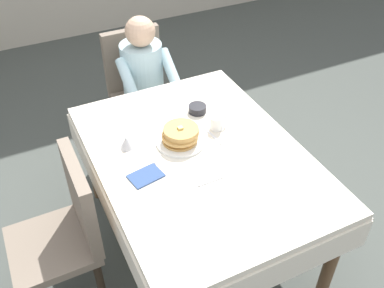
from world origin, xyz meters
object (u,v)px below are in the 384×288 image
Objects in this scene: chair_diner at (138,83)px; fork_left_of_plate at (151,154)px; spoon_near_edge at (211,181)px; plate_breakfast at (181,141)px; cup_coffee at (217,123)px; chair_left_side at (67,227)px; diner_person at (145,77)px; syrup_pitcher at (126,142)px; dining_table_main at (199,166)px; bowl_butter at (197,109)px; breakfast_stack at (181,134)px; knife_right_of_plate at (212,135)px.

fork_left_of_plate is (-0.30, -1.05, 0.21)m from chair_diner.
fork_left_of_plate is 1.20× the size of spoon_near_edge.
cup_coffee reaches higher than plate_breakfast.
spoon_near_edge is (0.73, -0.22, 0.21)m from chair_left_side.
diner_person is at bearing -16.95° from fork_left_of_plate.
syrup_pitcher is (-0.29, 0.09, 0.03)m from plate_breakfast.
chair_diner is 8.23× the size of cup_coffee.
bowl_butter reaches higher than dining_table_main.
breakfast_stack is at bearing -133.81° from bowl_butter.
chair_left_side is 5.17× the size of fork_left_of_plate.
chair_diner and chair_left_side have the same top height.
bowl_butter is (0.94, 0.36, 0.23)m from chair_left_side.
plate_breakfast is (-0.05, 0.14, 0.10)m from dining_table_main.
plate_breakfast is at bearing -79.24° from chair_left_side.
fork_left_of_plate is (0.53, 0.12, 0.21)m from chair_left_side.
chair_diner reaches higher than spoon_near_edge.
spoon_near_edge is (0.01, -0.35, -0.01)m from plate_breakfast.
breakfast_stack is at bearing 78.10° from knife_right_of_plate.
knife_right_of_plate is at bearing -5.77° from breakfast_stack.
breakfast_stack reaches higher than bowl_butter.
diner_person is at bearing 99.20° from bowl_butter.
cup_coffee is at bearing -82.74° from bowl_butter.
chair_left_side is (-0.77, 0.00, -0.12)m from dining_table_main.
spoon_near_edge is (-0.21, -0.58, -0.02)m from bowl_butter.
knife_right_of_plate is (0.19, -0.02, -0.06)m from breakfast_stack.
plate_breakfast is 1.56× the size of fork_left_of_plate.
chair_diner is 1.41m from spoon_near_edge.
fork_left_of_plate is at bearing -77.57° from chair_left_side.
syrup_pitcher is at bearing 70.83° from knife_right_of_plate.
syrup_pitcher is (-0.53, 0.07, -0.01)m from cup_coffee.
fork_left_of_plate is at bearing 120.22° from spoon_near_edge.
syrup_pitcher is 0.44× the size of fork_left_of_plate.
dining_table_main is 1.02m from diner_person.
chair_diner is at bearing 83.74° from breakfast_stack.
diner_person reaches higher than fork_left_of_plate.
knife_right_of_plate is at bearing -140.65° from cup_coffee.
cup_coffee is 0.63× the size of fork_left_of_plate.
spoon_near_edge is at bearing -88.94° from breakfast_stack.
knife_right_of_plate is (-0.03, -0.25, -0.02)m from bowl_butter.
syrup_pitcher reaches higher than bowl_butter.
chair_diner is 5.17× the size of fork_left_of_plate.
diner_person is at bearing 84.69° from spoon_near_edge.
cup_coffee is (0.19, 0.16, 0.13)m from dining_table_main.
cup_coffee reaches higher than dining_table_main.
knife_right_of_plate is (-0.06, -0.05, -0.04)m from cup_coffee.
fork_left_of_plate reaches higher than dining_table_main.
breakfast_stack is at bearing 82.65° from diner_person.
spoon_near_edge is at bearing 85.60° from chair_diner.
chair_left_side is at bearing 104.22° from fork_left_of_plate.
cup_coffee is at bearing 98.75° from diner_person.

